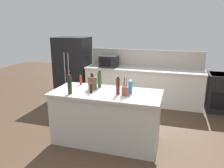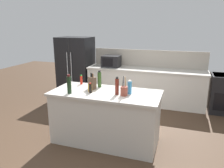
# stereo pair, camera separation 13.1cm
# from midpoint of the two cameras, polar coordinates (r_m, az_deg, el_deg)

# --- Properties ---
(ground_plane) EXTENTS (14.00, 14.00, 0.00)m
(ground_plane) POSITION_cam_midpoint_polar(r_m,az_deg,el_deg) (4.16, -0.66, -14.53)
(ground_plane) COLOR #473323
(back_counter_run) EXTENTS (3.09, 0.66, 0.94)m
(back_counter_run) POSITION_cam_midpoint_polar(r_m,az_deg,el_deg) (5.89, 9.21, -0.56)
(back_counter_run) COLOR beige
(back_counter_run) RESTS_ON ground_plane
(wall_backsplash) EXTENTS (3.05, 0.03, 0.46)m
(wall_backsplash) POSITION_cam_midpoint_polar(r_m,az_deg,el_deg) (6.05, 10.01, 6.60)
(wall_backsplash) COLOR #B2A899
(wall_backsplash) RESTS_ON back_counter_run
(kitchen_island) EXTENTS (1.89, 0.87, 0.94)m
(kitchen_island) POSITION_cam_midpoint_polar(r_m,az_deg,el_deg) (3.94, -0.68, -8.58)
(kitchen_island) COLOR beige
(kitchen_island) RESTS_ON ground_plane
(refrigerator) EXTENTS (0.95, 0.75, 1.71)m
(refrigerator) POSITION_cam_midpoint_polar(r_m,az_deg,el_deg) (6.49, -8.84, 4.45)
(refrigerator) COLOR black
(refrigerator) RESTS_ON ground_plane
(microwave) EXTENTS (0.47, 0.39, 0.30)m
(microwave) POSITION_cam_midpoint_polar(r_m,az_deg,el_deg) (5.97, 0.45, 5.97)
(microwave) COLOR black
(microwave) RESTS_ON back_counter_run
(knife_block) EXTENTS (0.16, 0.15, 0.29)m
(knife_block) POSITION_cam_midpoint_polar(r_m,az_deg,el_deg) (3.92, -4.26, 0.28)
(knife_block) COLOR #4C3828
(knife_block) RESTS_ON kitchen_island
(utensil_crock) EXTENTS (0.12, 0.12, 0.32)m
(utensil_crock) POSITION_cam_midpoint_polar(r_m,az_deg,el_deg) (3.57, 4.22, -1.76)
(utensil_crock) COLOR brown
(utensil_crock) RESTS_ON kitchen_island
(dish_soap_bottle) EXTENTS (0.07, 0.07, 0.23)m
(dish_soap_bottle) POSITION_cam_midpoint_polar(r_m,az_deg,el_deg) (3.66, 5.64, -0.90)
(dish_soap_bottle) COLOR #3384BC
(dish_soap_bottle) RESTS_ON kitchen_island
(honey_jar) EXTENTS (0.07, 0.07, 0.13)m
(honey_jar) POSITION_cam_midpoint_polar(r_m,az_deg,el_deg) (3.81, -4.78, -0.95)
(honey_jar) COLOR gold
(honey_jar) RESTS_ON kitchen_island
(wine_bottle) EXTENTS (0.07, 0.07, 0.33)m
(wine_bottle) POSITION_cam_midpoint_polar(r_m,az_deg,el_deg) (3.71, -10.15, -0.15)
(wine_bottle) COLOR black
(wine_bottle) RESTS_ON kitchen_island
(hot_sauce_bottle) EXTENTS (0.05, 0.05, 0.18)m
(hot_sauce_bottle) POSITION_cam_midpoint_polar(r_m,az_deg,el_deg) (4.27, -7.16, 1.09)
(hot_sauce_bottle) COLOR red
(hot_sauce_bottle) RESTS_ON kitchen_island
(olive_oil_bottle) EXTENTS (0.07, 0.07, 0.31)m
(olive_oil_bottle) POSITION_cam_midpoint_polar(r_m,az_deg,el_deg) (4.03, -2.36, 1.22)
(olive_oil_bottle) COLOR #2D4C1E
(olive_oil_bottle) RESTS_ON kitchen_island
(soy_sauce_bottle) EXTENTS (0.05, 0.05, 0.18)m
(soy_sauce_bottle) POSITION_cam_midpoint_polar(r_m,az_deg,el_deg) (3.71, -4.68, -1.09)
(soy_sauce_bottle) COLOR black
(soy_sauce_bottle) RESTS_ON kitchen_island
(vinegar_bottle) EXTENTS (0.06, 0.06, 0.30)m
(vinegar_bottle) POSITION_cam_midpoint_polar(r_m,az_deg,el_deg) (3.60, 2.35, -0.60)
(vinegar_bottle) COLOR maroon
(vinegar_bottle) RESTS_ON kitchen_island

